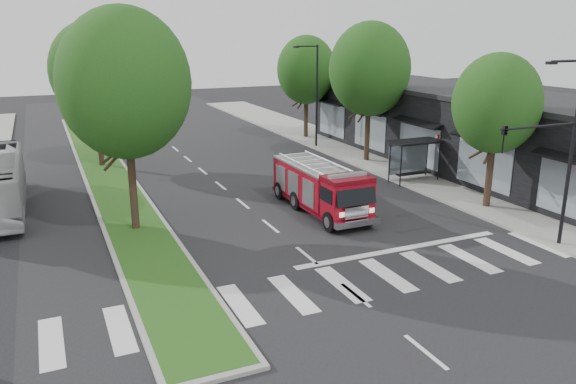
% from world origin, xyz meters
% --- Properties ---
extents(ground, '(140.00, 140.00, 0.00)m').
position_xyz_m(ground, '(0.00, 0.00, 0.00)').
color(ground, black).
rests_on(ground, ground).
extents(sidewalk_right, '(5.00, 80.00, 0.15)m').
position_xyz_m(sidewalk_right, '(12.50, 10.00, 0.07)').
color(sidewalk_right, gray).
rests_on(sidewalk_right, ground).
extents(median, '(3.00, 50.00, 0.15)m').
position_xyz_m(median, '(-6.00, 18.00, 0.08)').
color(median, gray).
rests_on(median, ground).
extents(storefront_row, '(8.00, 30.00, 5.00)m').
position_xyz_m(storefront_row, '(17.00, 10.00, 2.50)').
color(storefront_row, black).
rests_on(storefront_row, ground).
extents(bus_shelter, '(3.20, 1.60, 2.61)m').
position_xyz_m(bus_shelter, '(11.20, 8.15, 2.04)').
color(bus_shelter, black).
rests_on(bus_shelter, ground).
extents(tree_right_near, '(4.40, 4.40, 8.05)m').
position_xyz_m(tree_right_near, '(11.50, 2.00, 5.51)').
color(tree_right_near, black).
rests_on(tree_right_near, ground).
extents(tree_right_mid, '(5.60, 5.60, 9.72)m').
position_xyz_m(tree_right_mid, '(11.50, 14.00, 6.49)').
color(tree_right_mid, black).
rests_on(tree_right_mid, ground).
extents(tree_right_far, '(5.00, 5.00, 8.73)m').
position_xyz_m(tree_right_far, '(11.50, 24.00, 5.84)').
color(tree_right_far, black).
rests_on(tree_right_far, ground).
extents(tree_median_near, '(5.80, 5.80, 10.16)m').
position_xyz_m(tree_median_near, '(-6.00, 6.00, 6.81)').
color(tree_median_near, black).
rests_on(tree_median_near, ground).
extents(tree_median_far, '(5.60, 5.60, 9.72)m').
position_xyz_m(tree_median_far, '(-6.00, 20.00, 6.49)').
color(tree_median_far, black).
rests_on(tree_median_far, ground).
extents(streetlight_right_near, '(4.08, 0.22, 8.00)m').
position_xyz_m(streetlight_right_near, '(9.61, -3.50, 4.67)').
color(streetlight_right_near, black).
rests_on(streetlight_right_near, ground).
extents(streetlight_right_far, '(2.11, 0.20, 8.00)m').
position_xyz_m(streetlight_right_far, '(10.35, 20.00, 4.48)').
color(streetlight_right_far, black).
rests_on(streetlight_right_far, ground).
extents(fire_engine, '(2.39, 7.62, 2.64)m').
position_xyz_m(fire_engine, '(3.25, 5.12, 1.26)').
color(fire_engine, '#58040D').
rests_on(fire_engine, ground).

